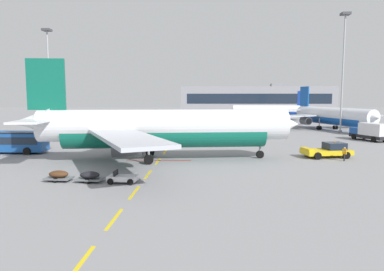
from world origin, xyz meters
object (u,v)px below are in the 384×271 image
at_px(pushback_tug, 328,150).
at_px(baggage_train, 90,176).
at_px(catering_truck, 79,131).
at_px(apron_light_mast_near, 48,67).
at_px(airliner_mid_left, 270,111).
at_px(fuel_service_truck, 370,131).
at_px(ground_crew_worker, 344,153).
at_px(airliner_far_center, 331,116).
at_px(apron_light_mast_far, 343,59).
at_px(apron_shuttle_bus, 2,140).
at_px(airliner_foreground, 161,128).

xyz_separation_m(pushback_tug, baggage_train, (-26.23, -14.40, -0.38)).
height_order(catering_truck, apron_light_mast_near, apron_light_mast_near).
xyz_separation_m(airliner_mid_left, fuel_service_truck, (7.71, -55.68, -1.46)).
bearing_deg(ground_crew_worker, airliner_far_center, 73.20).
bearing_deg(apron_light_mast_near, airliner_mid_left, 35.87).
relative_size(baggage_train, apron_light_mast_far, 0.35).
height_order(apron_shuttle_bus, apron_light_mast_near, apron_light_mast_near).
relative_size(airliner_foreground, ground_crew_worker, 20.53).
distance_m(airliner_foreground, apron_shuttle_bus, 23.02).
bearing_deg(pushback_tug, baggage_train, -151.23).
relative_size(airliner_far_center, catering_truck, 3.94).
height_order(ground_crew_worker, apron_light_mast_far, apron_light_mast_far).
bearing_deg(catering_truck, baggage_train, -68.39).
distance_m(catering_truck, fuel_service_truck, 51.72).
distance_m(airliner_foreground, pushback_tug, 21.64).
bearing_deg(fuel_service_truck, pushback_tug, -126.82).
bearing_deg(airliner_foreground, catering_truck, 131.79).
xyz_separation_m(apron_shuttle_bus, ground_crew_worker, (44.83, -4.17, -0.78)).
distance_m(pushback_tug, apron_light_mast_far, 36.60).
height_order(catering_truck, fuel_service_truck, same).
bearing_deg(baggage_train, catering_truck, 111.61).
relative_size(baggage_train, ground_crew_worker, 5.12).
bearing_deg(apron_shuttle_bus, pushback_tug, -2.03).
relative_size(airliner_mid_left, catering_truck, 3.71).
bearing_deg(apron_light_mast_far, airliner_mid_left, 99.99).
distance_m(baggage_train, apron_light_mast_near, 54.78).
bearing_deg(airliner_foreground, apron_light_mast_near, 129.98).
bearing_deg(apron_light_mast_near, pushback_tug, -32.66).
height_order(fuel_service_truck, apron_light_mast_far, apron_light_mast_far).
bearing_deg(fuel_service_truck, airliner_foreground, -149.44).
height_order(pushback_tug, airliner_far_center, airliner_far_center).
distance_m(airliner_foreground, catering_truck, 26.00).
distance_m(pushback_tug, fuel_service_truck, 22.05).
height_order(airliner_foreground, baggage_train, airliner_foreground).
bearing_deg(pushback_tug, ground_crew_worker, -67.86).
distance_m(airliner_far_center, baggage_train, 65.39).
bearing_deg(apron_shuttle_bus, catering_truck, 70.74).
bearing_deg(baggage_train, pushback_tug, 28.77).
distance_m(apron_shuttle_bus, apron_light_mast_far, 65.35).
height_order(ground_crew_worker, apron_light_mast_near, apron_light_mast_near).
bearing_deg(pushback_tug, apron_light_mast_near, 147.34).
distance_m(pushback_tug, apron_light_mast_near, 61.84).
bearing_deg(ground_crew_worker, airliner_foreground, -179.79).
bearing_deg(fuel_service_truck, baggage_train, -140.91).
xyz_separation_m(airliner_foreground, ground_crew_worker, (22.32, 0.08, -2.98)).
xyz_separation_m(pushback_tug, apron_light_mast_near, (-50.85, 32.59, 13.30)).
height_order(airliner_foreground, catering_truck, airliner_foreground).
bearing_deg(fuel_service_truck, ground_crew_worker, -120.92).
xyz_separation_m(apron_shuttle_bus, catering_truck, (5.26, 15.05, -0.10)).
relative_size(airliner_foreground, apron_light_mast_near, 1.54).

